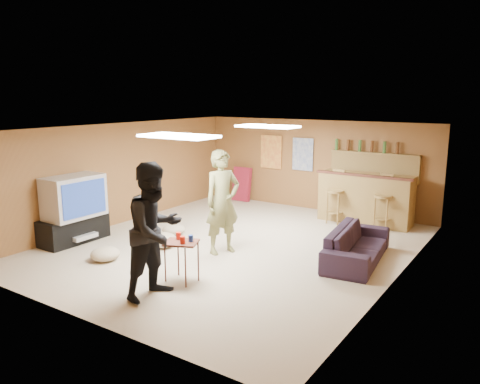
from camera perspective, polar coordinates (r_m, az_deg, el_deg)
The scene contains 32 objects.
ground at distance 8.87m, azimuth -0.72°, elevation -6.55°, with size 7.00×7.00×0.00m, color tan.
ceiling at distance 8.45m, azimuth -0.76°, elevation 7.76°, with size 6.00×7.00×0.02m, color silver.
wall_back at distance 11.61m, azimuth 9.06°, elevation 3.25°, with size 6.00×0.02×2.20m, color brown.
wall_front at distance 6.11m, azimuth -19.62°, elevation -4.98°, with size 6.00×0.02×2.20m, color brown.
wall_left at distance 10.55m, azimuth -14.33°, elevation 2.18°, with size 0.02×7.00×2.20m, color brown.
wall_right at distance 7.37m, azimuth 18.93°, elevation -2.13°, with size 0.02×7.00×2.20m, color brown.
tv_stand at distance 9.59m, azimuth -19.58°, elevation -4.28°, with size 0.55×1.30×0.50m, color black.
dvd_box at distance 9.45m, azimuth -18.73°, elevation -5.09°, with size 0.35×0.50×0.08m, color #B2B2B7.
tv_body at distance 9.39m, azimuth -19.60°, elevation -0.54°, with size 0.60×1.10×0.80m, color #B2B2B7.
tv_screen at distance 9.14m, azimuth -18.42°, elevation -0.77°, with size 0.02×0.95×0.65m, color navy.
bar_counter at distance 10.67m, azimuth 15.06°, elevation -0.76°, with size 2.00×0.60×1.10m, color brown.
bar_lip at distance 10.33m, azimuth 14.77°, elevation 1.96°, with size 2.10×0.12×0.05m, color #441F15.
bar_shelf at distance 10.93m, azimuth 16.08°, elevation 4.53°, with size 2.00×0.18×0.05m, color brown.
bar_backing at distance 10.99m, azimuth 16.03°, elevation 2.99°, with size 2.00×0.14×0.60m, color brown.
poster_left at distance 12.08m, azimuth 3.82°, elevation 4.90°, with size 0.60×0.03×0.85m, color #BF3F26.
poster_right at distance 11.67m, azimuth 7.67°, elevation 4.57°, with size 0.55×0.03×0.80m, color #334C99.
folding_chair_stack at distance 12.50m, azimuth 0.22°, elevation 0.98°, with size 0.50×0.14×0.90m, color maroon.
ceiling_panel_front at distance 7.26m, azimuth -7.49°, elevation 6.77°, with size 1.20×0.60×0.04m, color white.
ceiling_panel_back at distance 9.46m, azimuth 3.38°, elevation 7.99°, with size 1.20×0.60×0.04m, color white.
person_olive at distance 8.27m, azimuth -2.15°, elevation -1.23°, with size 0.68×0.44×1.86m, color olive.
person_black at distance 6.57m, azimuth -10.33°, elevation -4.64°, with size 0.93×0.72×1.91m, color black.
sofa at distance 8.24m, azimuth 14.08°, elevation -6.28°, with size 1.96×0.77×0.57m, color black.
tray_table at distance 7.21m, azimuth -7.12°, elevation -8.40°, with size 0.49×0.39×0.63m, color #441F15.
cup_red_near at distance 7.21m, azimuth -7.51°, elevation -5.31°, with size 0.08×0.08×0.11m, color red.
cup_red_far at distance 7.00m, azimuth -7.01°, elevation -5.83°, with size 0.08×0.08×0.11m, color red.
cup_blue at distance 7.08m, azimuth -6.03°, elevation -5.64°, with size 0.07×0.07×0.10m, color #163698.
bar_stool_left at distance 10.45m, azimuth 11.54°, elevation -0.38°, with size 0.40×0.40×1.26m, color brown, non-canonical shape.
bar_stool_right at distance 10.19m, azimuth 17.03°, elevation -1.41°, with size 0.35×0.35×1.12m, color brown, non-canonical shape.
cushion_near_tv at distance 8.90m, azimuth -9.56°, elevation -5.78°, with size 0.58×0.58×0.26m, color #9D8C6F.
cushion_mid at distance 9.63m, azimuth -8.09°, elevation -4.54°, with size 0.47×0.47×0.21m, color #9D8C6F.
cushion_far at distance 8.42m, azimuth -16.13°, elevation -7.27°, with size 0.50×0.50×0.22m, color #9D8C6F.
bottle_row at distance 10.96m, azimuth 15.10°, elevation 5.42°, with size 1.48×0.08×0.26m, color #3F7233, non-canonical shape.
Camera 1 is at (4.75, -6.96, 2.79)m, focal length 35.00 mm.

